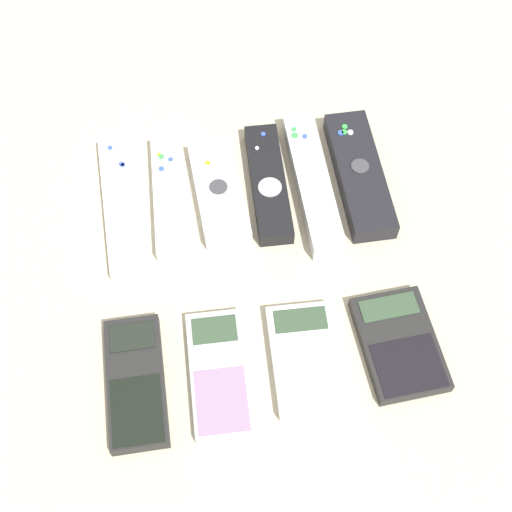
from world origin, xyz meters
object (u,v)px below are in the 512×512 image
(remote_2, at_px, (219,192))
(calculator_1, at_px, (219,373))
(calculator_0, at_px, (136,382))
(calculator_2, at_px, (306,359))
(remote_4, at_px, (312,183))
(remote_1, at_px, (170,196))
(calculator_3, at_px, (399,344))
(remote_3, at_px, (268,183))
(remote_0, at_px, (124,205))
(remote_5, at_px, (359,174))

(remote_2, xyz_separation_m, calculator_1, (-0.03, -0.25, -0.00))
(calculator_0, distance_m, calculator_1, 0.09)
(calculator_1, height_order, calculator_2, calculator_2)
(calculator_0, bearing_deg, remote_4, 44.04)
(remote_1, bearing_deg, calculator_3, -43.06)
(remote_3, bearing_deg, remote_2, -174.33)
(remote_0, relative_size, remote_2, 1.35)
(remote_5, relative_size, calculator_0, 1.26)
(remote_1, distance_m, remote_5, 0.25)
(remote_2, bearing_deg, remote_4, -5.05)
(calculator_0, relative_size, calculator_2, 1.14)
(remote_3, distance_m, calculator_1, 0.27)
(remote_1, relative_size, remote_3, 1.02)
(remote_4, height_order, remote_5, same)
(remote_0, relative_size, remote_5, 1.10)
(remote_4, bearing_deg, remote_5, 3.56)
(remote_3, relative_size, calculator_0, 1.17)
(calculator_0, bearing_deg, remote_3, 52.59)
(remote_0, xyz_separation_m, calculator_2, (0.20, -0.25, 0.00))
(remote_3, relative_size, calculator_3, 1.34)
(remote_5, height_order, calculator_2, remote_5)
(remote_3, relative_size, calculator_1, 1.19)
(remote_4, relative_size, calculator_1, 1.44)
(remote_1, distance_m, calculator_1, 0.25)
(remote_5, bearing_deg, remote_1, 179.00)
(calculator_1, bearing_deg, remote_3, 70.51)
(remote_4, bearing_deg, remote_3, 170.16)
(remote_4, distance_m, calculator_0, 0.35)
(remote_1, bearing_deg, remote_2, -0.88)
(remote_0, height_order, calculator_2, same)
(remote_2, height_order, calculator_2, remote_2)
(calculator_0, bearing_deg, remote_0, 90.05)
(remote_4, bearing_deg, calculator_1, -123.03)
(remote_5, bearing_deg, remote_4, -176.04)
(remote_5, height_order, calculator_3, remote_5)
(remote_0, xyz_separation_m, calculator_3, (0.31, -0.24, -0.00))
(calculator_3, bearing_deg, remote_0, 138.11)
(calculator_2, bearing_deg, remote_4, 79.57)
(remote_0, height_order, remote_1, remote_1)
(calculator_2, relative_size, calculator_3, 1.01)
(remote_0, relative_size, calculator_3, 1.59)
(calculator_2, bearing_deg, remote_3, 93.03)
(remote_4, xyz_separation_m, remote_5, (0.06, 0.00, 0.00))
(remote_3, height_order, remote_5, remote_5)
(remote_2, distance_m, calculator_1, 0.25)
(remote_3, distance_m, remote_5, 0.12)
(remote_2, distance_m, remote_3, 0.07)
(remote_0, height_order, calculator_3, remote_0)
(remote_0, relative_size, calculator_2, 1.58)
(calculator_1, distance_m, calculator_3, 0.21)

